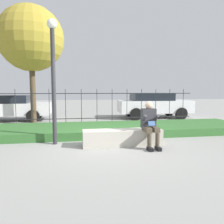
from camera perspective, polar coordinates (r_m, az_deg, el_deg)
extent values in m
plane|color=gray|center=(6.17, -0.54, -8.82)|extent=(60.00, 60.00, 0.00)
cube|color=#B7B2A3|center=(6.19, 2.72, -6.67)|extent=(2.22, 0.53, 0.45)
cube|color=gray|center=(6.23, 2.72, -8.32)|extent=(2.13, 0.48, 0.08)
cube|color=black|center=(5.76, 9.89, -9.50)|extent=(0.11, 0.26, 0.09)
cylinder|color=#4C4233|center=(5.76, 9.73, -7.20)|extent=(0.11, 0.11, 0.36)
cube|color=#4C4233|center=(5.91, 9.10, -4.50)|extent=(0.15, 0.42, 0.13)
cube|color=black|center=(5.84, 11.96, -9.34)|extent=(0.11, 0.26, 0.09)
cylinder|color=#4C4233|center=(5.84, 11.78, -7.07)|extent=(0.11, 0.11, 0.36)
cube|color=#4C4233|center=(5.99, 11.10, -4.41)|extent=(0.15, 0.42, 0.13)
cube|color=#333338|center=(6.10, 9.49, -1.62)|extent=(0.38, 0.24, 0.54)
sphere|color=#DBB293|center=(6.05, 9.61, 1.78)|extent=(0.21, 0.21, 0.21)
cylinder|color=#333338|center=(5.90, 8.42, -1.66)|extent=(0.08, 0.29, 0.24)
cylinder|color=#333338|center=(6.01, 11.53, -1.58)|extent=(0.08, 0.29, 0.24)
cube|color=#335689|center=(5.88, 10.30, -3.00)|extent=(0.18, 0.09, 0.13)
cube|color=#33662D|center=(7.97, -2.66, -4.55)|extent=(10.83, 2.38, 0.26)
cylinder|color=#232326|center=(9.70, -3.93, -1.60)|extent=(8.83, 0.03, 0.03)
cylinder|color=#232326|center=(9.63, -3.97, 4.86)|extent=(8.83, 0.03, 0.03)
cylinder|color=#232326|center=(9.92, -23.87, 0.89)|extent=(0.02, 0.02, 1.61)
cylinder|color=#232326|center=(9.77, -20.01, 0.97)|extent=(0.02, 0.02, 1.61)
cylinder|color=#232326|center=(9.67, -16.05, 1.04)|extent=(0.02, 0.02, 1.61)
cylinder|color=#232326|center=(9.62, -12.03, 1.11)|extent=(0.02, 0.02, 1.61)
cylinder|color=#232326|center=(9.61, -7.98, 1.18)|extent=(0.02, 0.02, 1.61)
cylinder|color=#232326|center=(9.65, -3.95, 1.24)|extent=(0.02, 0.02, 1.61)
cylinder|color=#232326|center=(9.74, 0.03, 1.29)|extent=(0.02, 0.02, 1.61)
cylinder|color=#232326|center=(9.88, 3.92, 1.34)|extent=(0.02, 0.02, 1.61)
cylinder|color=#232326|center=(10.06, 7.69, 1.38)|extent=(0.02, 0.02, 1.61)
cylinder|color=#232326|center=(10.28, 11.31, 1.41)|extent=(0.02, 0.02, 1.61)
cylinder|color=#232326|center=(10.54, 14.77, 1.44)|extent=(0.02, 0.02, 1.61)
cylinder|color=#232326|center=(10.84, 18.04, 1.46)|extent=(0.02, 0.02, 1.61)
cube|color=silver|center=(12.55, 10.90, 1.49)|extent=(4.06, 1.97, 0.67)
cube|color=black|center=(12.48, 10.25, 3.97)|extent=(2.26, 1.68, 0.41)
cylinder|color=black|center=(12.21, 17.65, -0.37)|extent=(0.65, 0.23, 0.64)
cylinder|color=black|center=(13.82, 14.65, 0.38)|extent=(0.65, 0.23, 0.64)
cylinder|color=black|center=(11.41, 6.30, -0.55)|extent=(0.65, 0.23, 0.64)
cylinder|color=black|center=(13.12, 4.57, 0.27)|extent=(0.65, 0.23, 0.64)
cube|color=silver|center=(12.27, -25.12, 0.76)|extent=(4.05, 1.83, 0.60)
cube|color=black|center=(12.28, -25.94, 3.05)|extent=(2.24, 1.57, 0.40)
cylinder|color=black|center=(11.23, -19.93, -0.99)|extent=(0.63, 0.22, 0.62)
cylinder|color=black|center=(12.88, -18.81, -0.14)|extent=(0.63, 0.22, 0.62)
cylinder|color=#2D2D30|center=(6.39, -15.00, 6.32)|extent=(0.12, 0.12, 3.28)
sphere|color=white|center=(6.65, -15.41, 21.34)|extent=(0.28, 0.28, 0.28)
cylinder|color=#4C3D28|center=(10.42, -19.97, 5.13)|extent=(0.24, 0.24, 3.02)
sphere|color=olive|center=(10.66, -20.40, 17.55)|extent=(2.85, 2.85, 2.85)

